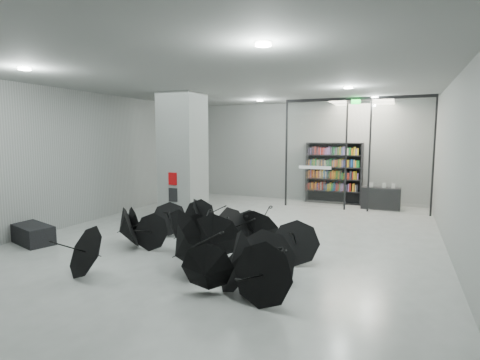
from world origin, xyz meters
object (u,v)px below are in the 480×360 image
at_px(bench, 31,234).
at_px(umbrella_cluster, 204,244).
at_px(column, 183,157).
at_px(bookshelf, 334,173).
at_px(shop_counter, 381,198).

height_order(bench, umbrella_cluster, umbrella_cluster).
relative_size(column, bench, 2.79).
height_order(bookshelf, shop_counter, bookshelf).
distance_m(bench, bookshelf, 10.62).
bearing_deg(shop_counter, bench, -131.53).
xyz_separation_m(column, bench, (-2.00, -3.97, -1.77)).
xyz_separation_m(column, shop_counter, (5.80, 4.13, -1.60)).
xyz_separation_m(bookshelf, shop_counter, (1.82, -0.62, -0.80)).
bearing_deg(bench, bookshelf, 71.89).
bearing_deg(bookshelf, column, -130.40).
bearing_deg(umbrella_cluster, bookshelf, 80.06).
xyz_separation_m(shop_counter, umbrella_cluster, (-3.23, -7.46, -0.09)).
bearing_deg(bookshelf, bench, -124.88).
distance_m(column, bench, 4.78).
distance_m(column, bookshelf, 6.25).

